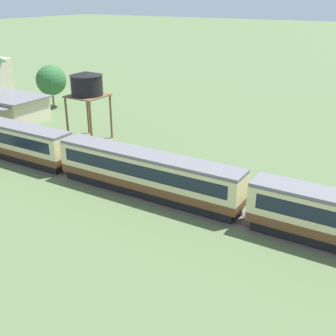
{
  "coord_description": "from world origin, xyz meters",
  "views": [
    {
      "loc": [
        -7.46,
        -29.92,
        18.26
      ],
      "look_at": [
        -26.51,
        1.56,
        2.99
      ],
      "focal_mm": 45.0,
      "sensor_mm": 36.0,
      "label": 1
    }
  ],
  "objects_px": {
    "passenger_train": "(149,173)",
    "yard_tree_0": "(51,80)",
    "water_tower": "(87,85)",
    "station_building": "(5,106)"
  },
  "relations": [
    {
      "from": "passenger_train",
      "to": "yard_tree_0",
      "type": "xyz_separation_m",
      "value": [
        -33.47,
        20.33,
        2.26
      ]
    },
    {
      "from": "station_building",
      "to": "water_tower",
      "type": "xyz_separation_m",
      "value": [
        18.33,
        -1.03,
        5.45
      ]
    },
    {
      "from": "water_tower",
      "to": "yard_tree_0",
      "type": "relative_size",
      "value": 1.27
    },
    {
      "from": "water_tower",
      "to": "yard_tree_0",
      "type": "distance_m",
      "value": 20.22
    },
    {
      "from": "water_tower",
      "to": "yard_tree_0",
      "type": "height_order",
      "value": "water_tower"
    },
    {
      "from": "station_building",
      "to": "yard_tree_0",
      "type": "relative_size",
      "value": 1.9
    },
    {
      "from": "water_tower",
      "to": "yard_tree_0",
      "type": "xyz_separation_m",
      "value": [
        -17.22,
        10.24,
        -2.73
      ]
    },
    {
      "from": "yard_tree_0",
      "to": "station_building",
      "type": "bearing_deg",
      "value": -96.87
    },
    {
      "from": "passenger_train",
      "to": "yard_tree_0",
      "type": "bearing_deg",
      "value": 148.73
    },
    {
      "from": "passenger_train",
      "to": "yard_tree_0",
      "type": "distance_m",
      "value": 39.23
    }
  ]
}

